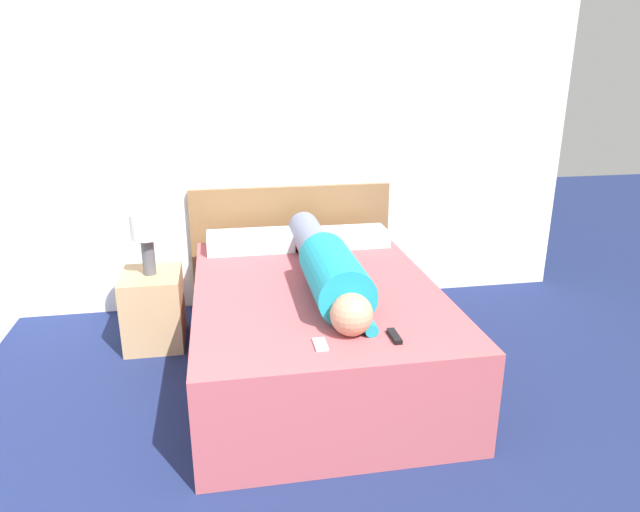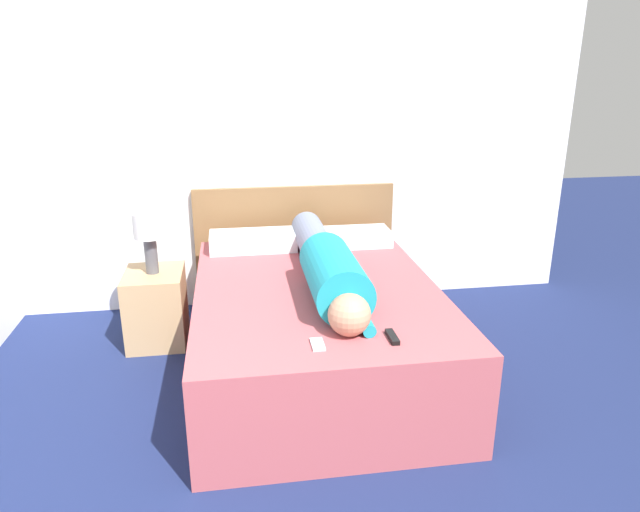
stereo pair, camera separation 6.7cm
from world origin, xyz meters
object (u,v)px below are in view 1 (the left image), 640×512
(nightstand, at_px, (154,308))
(tv_remote, at_px, (394,336))
(pillow_near_headboard, at_px, (250,241))
(pillow_second, at_px, (347,237))
(table_lamp, at_px, (146,233))
(cell_phone, at_px, (320,344))
(person_lying, at_px, (327,265))
(bed, at_px, (316,329))

(nightstand, relative_size, tv_remote, 3.52)
(nightstand, height_order, tv_remote, tv_remote)
(pillow_near_headboard, relative_size, pillow_second, 1.05)
(nightstand, xyz_separation_m, table_lamp, (0.00, -0.00, 0.57))
(pillow_second, bearing_deg, tv_remote, -94.01)
(table_lamp, distance_m, cell_phone, 1.70)
(pillow_second, relative_size, tv_remote, 4.05)
(person_lying, bearing_deg, cell_phone, -103.15)
(pillow_near_headboard, height_order, tv_remote, pillow_near_headboard)
(pillow_second, xyz_separation_m, tv_remote, (-0.11, -1.59, -0.05))
(person_lying, relative_size, tv_remote, 11.86)
(nightstand, distance_m, table_lamp, 0.57)
(bed, relative_size, tv_remote, 13.91)
(tv_remote, bearing_deg, bed, 109.30)
(bed, xyz_separation_m, nightstand, (-1.07, 0.59, -0.03))
(nightstand, height_order, table_lamp, table_lamp)
(person_lying, bearing_deg, tv_remote, -74.78)
(bed, xyz_separation_m, person_lying, (0.07, -0.02, 0.44))
(bed, xyz_separation_m, cell_phone, (-0.11, -0.79, 0.30))
(bed, relative_size, table_lamp, 4.79)
(nightstand, relative_size, table_lamp, 1.21)
(nightstand, distance_m, pillow_near_headboard, 0.85)
(table_lamp, bearing_deg, tv_remote, -45.60)
(person_lying, xyz_separation_m, cell_phone, (-0.18, -0.77, -0.13))
(person_lying, distance_m, pillow_second, 0.89)
(bed, bearing_deg, table_lamp, 151.04)
(table_lamp, bearing_deg, nightstand, 90.00)
(table_lamp, bearing_deg, pillow_near_headboard, 16.50)
(table_lamp, bearing_deg, pillow_second, 8.27)
(pillow_second, bearing_deg, nightstand, -171.73)
(nightstand, bearing_deg, pillow_second, 8.27)
(person_lying, height_order, tv_remote, person_lying)
(bed, distance_m, tv_remote, 0.89)
(pillow_second, bearing_deg, person_lying, -110.90)
(nightstand, distance_m, cell_phone, 1.72)
(person_lying, height_order, pillow_near_headboard, person_lying)
(person_lying, relative_size, pillow_near_headboard, 2.78)
(person_lying, bearing_deg, pillow_near_headboard, 117.09)
(bed, distance_m, pillow_second, 0.96)
(table_lamp, bearing_deg, cell_phone, -55.24)
(pillow_second, distance_m, tv_remote, 1.59)
(nightstand, bearing_deg, person_lying, -28.47)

